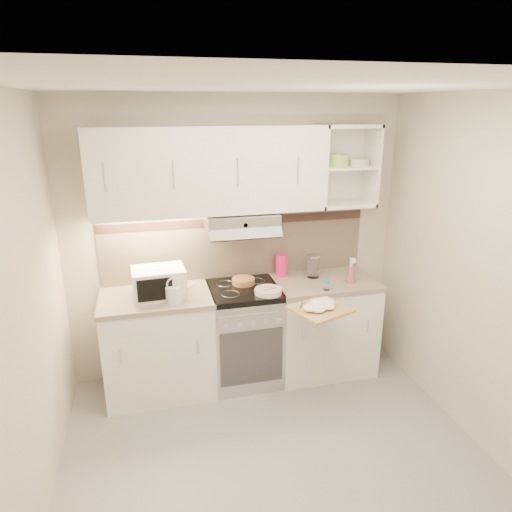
{
  "coord_description": "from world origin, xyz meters",
  "views": [
    {
      "loc": [
        -0.78,
        -2.48,
        2.4
      ],
      "look_at": [
        0.07,
        0.95,
        1.23
      ],
      "focal_mm": 32.0,
      "sensor_mm": 36.0,
      "label": 1
    }
  ],
  "objects_px": {
    "watering_can": "(174,293)",
    "spray_bottle": "(351,272)",
    "microwave": "(159,282)",
    "plate_stack": "(268,291)",
    "glass_jar": "(313,266)",
    "pink_pitcher": "(281,265)",
    "cutting_board": "(320,309)",
    "electric_range": "(244,334)"
  },
  "relations": [
    {
      "from": "watering_can",
      "to": "spray_bottle",
      "type": "xyz_separation_m",
      "value": [
        1.55,
        0.06,
        0.02
      ]
    },
    {
      "from": "spray_bottle",
      "to": "microwave",
      "type": "bearing_deg",
      "value": -163.77
    },
    {
      "from": "plate_stack",
      "to": "glass_jar",
      "type": "bearing_deg",
      "value": 28.32
    },
    {
      "from": "plate_stack",
      "to": "pink_pitcher",
      "type": "height_order",
      "value": "pink_pitcher"
    },
    {
      "from": "microwave",
      "to": "plate_stack",
      "type": "bearing_deg",
      "value": -14.05
    },
    {
      "from": "cutting_board",
      "to": "microwave",
      "type": "bearing_deg",
      "value": 136.54
    },
    {
      "from": "plate_stack",
      "to": "electric_range",
      "type": "bearing_deg",
      "value": 133.36
    },
    {
      "from": "electric_range",
      "to": "watering_can",
      "type": "distance_m",
      "value": 0.81
    },
    {
      "from": "electric_range",
      "to": "cutting_board",
      "type": "height_order",
      "value": "electric_range"
    },
    {
      "from": "microwave",
      "to": "spray_bottle",
      "type": "bearing_deg",
      "value": -6.26
    },
    {
      "from": "electric_range",
      "to": "glass_jar",
      "type": "height_order",
      "value": "glass_jar"
    },
    {
      "from": "microwave",
      "to": "cutting_board",
      "type": "relative_size",
      "value": 1.06
    },
    {
      "from": "watering_can",
      "to": "cutting_board",
      "type": "relative_size",
      "value": 0.59
    },
    {
      "from": "microwave",
      "to": "watering_can",
      "type": "bearing_deg",
      "value": -56.73
    },
    {
      "from": "microwave",
      "to": "glass_jar",
      "type": "relative_size",
      "value": 2.03
    },
    {
      "from": "watering_can",
      "to": "microwave",
      "type": "bearing_deg",
      "value": 112.94
    },
    {
      "from": "electric_range",
      "to": "cutting_board",
      "type": "relative_size",
      "value": 2.18
    },
    {
      "from": "watering_can",
      "to": "glass_jar",
      "type": "distance_m",
      "value": 1.3
    },
    {
      "from": "watering_can",
      "to": "glass_jar",
      "type": "bearing_deg",
      "value": -2.25
    },
    {
      "from": "electric_range",
      "to": "cutting_board",
      "type": "bearing_deg",
      "value": -45.85
    },
    {
      "from": "microwave",
      "to": "plate_stack",
      "type": "relative_size",
      "value": 1.93
    },
    {
      "from": "watering_can",
      "to": "spray_bottle",
      "type": "distance_m",
      "value": 1.56
    },
    {
      "from": "electric_range",
      "to": "watering_can",
      "type": "xyz_separation_m",
      "value": [
        -0.6,
        -0.16,
        0.52
      ]
    },
    {
      "from": "electric_range",
      "to": "glass_jar",
      "type": "distance_m",
      "value": 0.88
    },
    {
      "from": "electric_range",
      "to": "microwave",
      "type": "height_order",
      "value": "microwave"
    },
    {
      "from": "electric_range",
      "to": "glass_jar",
      "type": "xyz_separation_m",
      "value": [
        0.67,
        0.09,
        0.56
      ]
    },
    {
      "from": "watering_can",
      "to": "plate_stack",
      "type": "relative_size",
      "value": 1.08
    },
    {
      "from": "plate_stack",
      "to": "cutting_board",
      "type": "height_order",
      "value": "plate_stack"
    },
    {
      "from": "watering_can",
      "to": "spray_bottle",
      "type": "height_order",
      "value": "spray_bottle"
    },
    {
      "from": "watering_can",
      "to": "plate_stack",
      "type": "distance_m",
      "value": 0.77
    },
    {
      "from": "electric_range",
      "to": "microwave",
      "type": "distance_m",
      "value": 0.91
    },
    {
      "from": "microwave",
      "to": "plate_stack",
      "type": "xyz_separation_m",
      "value": [
        0.88,
        -0.17,
        -0.1
      ]
    },
    {
      "from": "pink_pitcher",
      "to": "spray_bottle",
      "type": "xyz_separation_m",
      "value": [
        0.55,
        -0.3,
        -0.01
      ]
    },
    {
      "from": "microwave",
      "to": "cutting_board",
      "type": "bearing_deg",
      "value": -25.84
    },
    {
      "from": "cutting_board",
      "to": "spray_bottle",
      "type": "bearing_deg",
      "value": 22.39
    },
    {
      "from": "electric_range",
      "to": "pink_pitcher",
      "type": "distance_m",
      "value": 0.71
    },
    {
      "from": "glass_jar",
      "to": "cutting_board",
      "type": "height_order",
      "value": "glass_jar"
    },
    {
      "from": "plate_stack",
      "to": "cutting_board",
      "type": "distance_m",
      "value": 0.48
    },
    {
      "from": "electric_range",
      "to": "spray_bottle",
      "type": "height_order",
      "value": "spray_bottle"
    },
    {
      "from": "plate_stack",
      "to": "cutting_board",
      "type": "bearing_deg",
      "value": -45.44
    },
    {
      "from": "glass_jar",
      "to": "watering_can",
      "type": "bearing_deg",
      "value": -168.81
    },
    {
      "from": "pink_pitcher",
      "to": "spray_bottle",
      "type": "height_order",
      "value": "spray_bottle"
    }
  ]
}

